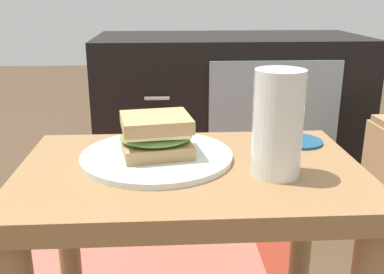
{
  "coord_description": "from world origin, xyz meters",
  "views": [
    {
      "loc": [
        -0.04,
        -0.67,
        0.73
      ],
      "look_at": [
        0.0,
        0.0,
        0.51
      ],
      "focal_mm": 41.59,
      "sensor_mm": 36.0,
      "label": 1
    }
  ],
  "objects": [
    {
      "name": "side_table",
      "position": [
        0.0,
        0.0,
        0.37
      ],
      "size": [
        0.56,
        0.36,
        0.46
      ],
      "color": "olive",
      "rests_on": "ground"
    },
    {
      "name": "tv_cabinet",
      "position": [
        0.2,
        0.95,
        0.29
      ],
      "size": [
        0.96,
        0.46,
        0.58
      ],
      "color": "black",
      "rests_on": "ground"
    },
    {
      "name": "area_rug",
      "position": [
        -0.25,
        0.46,
        0.0
      ],
      "size": [
        1.16,
        0.71,
        0.01
      ],
      "color": "maroon",
      "rests_on": "ground"
    },
    {
      "name": "plate",
      "position": [
        -0.06,
        0.04,
        0.47
      ],
      "size": [
        0.26,
        0.26,
        0.01
      ],
      "primitive_type": "cylinder",
      "color": "silver",
      "rests_on": "side_table"
    },
    {
      "name": "sandwich_front",
      "position": [
        -0.06,
        0.04,
        0.5
      ],
      "size": [
        0.14,
        0.13,
        0.07
      ],
      "color": "tan",
      "rests_on": "plate"
    },
    {
      "name": "beer_glass",
      "position": [
        0.13,
        -0.04,
        0.54
      ],
      "size": [
        0.08,
        0.08,
        0.16
      ],
      "color": "silver",
      "rests_on": "side_table"
    },
    {
      "name": "coaster",
      "position": [
        0.21,
        0.11,
        0.46
      ],
      "size": [
        0.09,
        0.09,
        0.01
      ],
      "primitive_type": "cylinder",
      "color": "navy",
      "rests_on": "side_table"
    }
  ]
}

